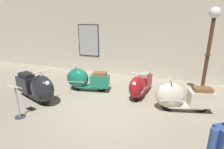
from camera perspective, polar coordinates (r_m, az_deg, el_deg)
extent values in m
plane|color=gray|center=(5.29, -3.42, -11.86)|extent=(60.00, 60.00, 0.00)
cube|color=#BCB29E|center=(8.19, 6.93, 13.24)|extent=(18.00, 0.20, 3.97)
cube|color=black|center=(8.89, -7.65, 10.94)|extent=(1.10, 0.03, 1.55)
cube|color=#9E9E9E|center=(8.88, -7.70, 10.92)|extent=(1.02, 0.01, 1.47)
cylinder|color=black|center=(5.93, -21.18, -7.28)|extent=(0.46, 0.23, 0.45)
cylinder|color=silver|center=(5.93, -21.18, -7.28)|extent=(0.23, 0.17, 0.20)
cylinder|color=black|center=(6.83, -25.73, -4.57)|extent=(0.46, 0.23, 0.45)
cylinder|color=silver|center=(6.83, -25.73, -4.57)|extent=(0.23, 0.17, 0.20)
cube|color=black|center=(6.38, -23.59, -6.02)|extent=(1.14, 0.74, 0.06)
ellipsoid|color=black|center=(5.85, -21.81, -4.25)|extent=(1.09, 0.87, 0.86)
cube|color=black|center=(6.70, -25.84, -2.71)|extent=(0.87, 0.68, 0.50)
cube|color=black|center=(6.61, -26.20, -0.14)|extent=(0.61, 0.48, 0.14)
sphere|color=silver|center=(5.51, -20.46, -2.82)|extent=(0.17, 0.17, 0.17)
cylinder|color=silver|center=(5.70, -22.09, -0.67)|extent=(0.05, 0.05, 0.32)
cylinder|color=silver|center=(5.65, -22.27, 0.85)|extent=(0.20, 0.48, 0.04)
cylinder|color=black|center=(6.79, -11.39, -3.45)|extent=(0.40, 0.15, 0.40)
cylinder|color=silver|center=(6.79, -11.39, -3.45)|extent=(0.19, 0.13, 0.18)
cylinder|color=black|center=(6.53, -3.57, -3.97)|extent=(0.40, 0.15, 0.40)
cylinder|color=silver|center=(6.53, -3.57, -3.97)|extent=(0.19, 0.13, 0.18)
cube|color=#196B51|center=(6.65, -7.55, -3.87)|extent=(0.99, 0.53, 0.05)
ellipsoid|color=#196B51|center=(6.68, -11.13, -1.21)|extent=(0.92, 0.67, 0.75)
cube|color=#196B51|center=(6.47, -3.95, -2.15)|extent=(0.74, 0.52, 0.44)
cube|color=brown|center=(6.38, -4.00, 0.20)|extent=(0.52, 0.36, 0.12)
sphere|color=silver|center=(6.71, -13.48, 0.59)|extent=(0.15, 0.15, 0.15)
cylinder|color=silver|center=(6.58, -11.55, 1.65)|extent=(0.04, 0.04, 0.28)
cylinder|color=silver|center=(6.55, -11.63, 2.82)|extent=(0.12, 0.43, 0.03)
cube|color=silver|center=(6.47, -11.85, -2.35)|extent=(0.66, 0.14, 0.02)
cylinder|color=black|center=(5.88, 7.90, -6.73)|extent=(0.13, 0.39, 0.39)
cylinder|color=silver|center=(5.88, 7.90, -6.73)|extent=(0.12, 0.18, 0.17)
cylinder|color=black|center=(6.68, 10.61, -3.79)|extent=(0.13, 0.39, 0.39)
cylinder|color=silver|center=(6.68, 10.61, -3.79)|extent=(0.12, 0.18, 0.17)
cube|color=maroon|center=(6.29, 9.34, -5.33)|extent=(0.47, 0.95, 0.05)
ellipsoid|color=maroon|center=(5.81, 8.18, -4.09)|extent=(0.61, 0.87, 0.73)
cube|color=maroon|center=(6.58, 10.61, -2.19)|extent=(0.47, 0.70, 0.42)
cube|color=gray|center=(6.49, 10.75, 0.05)|extent=(0.33, 0.49, 0.12)
sphere|color=silver|center=(5.50, 7.31, -3.09)|extent=(0.14, 0.14, 0.14)
cylinder|color=silver|center=(5.67, 8.23, -1.04)|extent=(0.04, 0.04, 0.27)
cylinder|color=silver|center=(5.63, 8.29, 0.26)|extent=(0.42, 0.09, 0.03)
cube|color=silver|center=(5.76, 10.46, -4.93)|extent=(0.10, 0.64, 0.02)
cylinder|color=black|center=(5.49, 17.69, -9.23)|extent=(0.41, 0.18, 0.40)
cylinder|color=silver|center=(5.49, 17.69, -9.23)|extent=(0.20, 0.14, 0.18)
cylinder|color=black|center=(5.77, 27.15, -9.04)|extent=(0.41, 0.18, 0.40)
cylinder|color=silver|center=(5.77, 27.15, -9.04)|extent=(0.20, 0.14, 0.18)
cube|color=beige|center=(5.62, 22.52, -9.34)|extent=(1.02, 0.59, 0.05)
ellipsoid|color=beige|center=(5.38, 18.51, -6.48)|extent=(0.95, 0.72, 0.77)
cube|color=beige|center=(5.67, 27.08, -7.03)|extent=(0.77, 0.56, 0.44)
cube|color=brown|center=(5.57, 27.49, -4.37)|extent=(0.54, 0.40, 0.12)
sphere|color=silver|center=(5.24, 15.70, -4.35)|extent=(0.15, 0.15, 0.15)
cylinder|color=silver|center=(5.24, 18.56, -2.95)|extent=(0.04, 0.04, 0.28)
cylinder|color=silver|center=(5.19, 18.71, -1.49)|extent=(0.14, 0.44, 0.03)
cube|color=silver|center=(5.17, 19.07, -8.15)|extent=(0.66, 0.18, 0.02)
cylinder|color=#472D19|center=(6.66, 26.95, -6.56)|extent=(0.28, 0.28, 0.18)
cylinder|color=#472D19|center=(6.28, 28.62, 4.54)|extent=(0.11, 0.11, 2.46)
torus|color=#472D19|center=(6.26, 28.78, 5.63)|extent=(0.19, 0.19, 0.04)
sphere|color=white|center=(6.16, 30.57, 17.06)|extent=(0.33, 0.33, 0.33)
cylinder|color=#333338|center=(5.61, -27.77, -12.11)|extent=(0.28, 0.28, 0.02)
cylinder|color=#A5A5AD|center=(5.42, -28.45, -7.98)|extent=(0.04, 0.04, 0.87)
cube|color=silver|center=(5.25, -29.17, -3.49)|extent=(0.36, 0.28, 0.12)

